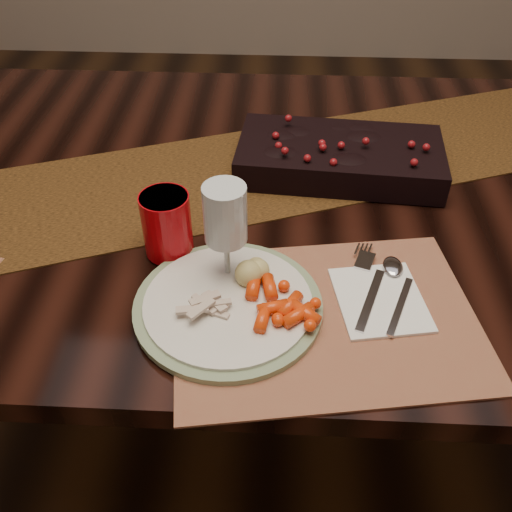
{
  "coord_description": "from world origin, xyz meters",
  "views": [
    {
      "loc": [
        0.01,
        -0.9,
        1.36
      ],
      "look_at": [
        -0.02,
        -0.26,
        0.8
      ],
      "focal_mm": 40.0,
      "sensor_mm": 36.0,
      "label": 1
    }
  ],
  "objects_px": {
    "red_cup": "(167,225)",
    "centerpiece": "(340,153)",
    "turkey_shreds": "(205,306)",
    "dinner_plate": "(228,305)",
    "napkin": "(380,300)",
    "dining_table": "(272,320)",
    "baby_carrots": "(279,302)",
    "mashed_potatoes": "(248,262)",
    "placemat_main": "(325,317)",
    "wine_glass": "(226,237)"
  },
  "relations": [
    {
      "from": "turkey_shreds",
      "to": "dining_table",
      "type": "bearing_deg",
      "value": 75.0
    },
    {
      "from": "napkin",
      "to": "dinner_plate",
      "type": "bearing_deg",
      "value": 176.79
    },
    {
      "from": "turkey_shreds",
      "to": "dinner_plate",
      "type": "bearing_deg",
      "value": 31.43
    },
    {
      "from": "centerpiece",
      "to": "napkin",
      "type": "height_order",
      "value": "centerpiece"
    },
    {
      "from": "dinner_plate",
      "to": "wine_glass",
      "type": "bearing_deg",
      "value": 95.16
    },
    {
      "from": "napkin",
      "to": "red_cup",
      "type": "distance_m",
      "value": 0.34
    },
    {
      "from": "napkin",
      "to": "centerpiece",
      "type": "bearing_deg",
      "value": 86.55
    },
    {
      "from": "dining_table",
      "to": "red_cup",
      "type": "distance_m",
      "value": 0.51
    },
    {
      "from": "centerpiece",
      "to": "dining_table",
      "type": "bearing_deg",
      "value": -155.52
    },
    {
      "from": "placemat_main",
      "to": "centerpiece",
      "type": "bearing_deg",
      "value": 75.12
    },
    {
      "from": "placemat_main",
      "to": "dinner_plate",
      "type": "relative_size",
      "value": 1.57
    },
    {
      "from": "baby_carrots",
      "to": "wine_glass",
      "type": "relative_size",
      "value": 0.59
    },
    {
      "from": "red_cup",
      "to": "dining_table",
      "type": "bearing_deg",
      "value": 50.43
    },
    {
      "from": "dinner_plate",
      "to": "napkin",
      "type": "height_order",
      "value": "dinner_plate"
    },
    {
      "from": "wine_glass",
      "to": "dinner_plate",
      "type": "bearing_deg",
      "value": -84.84
    },
    {
      "from": "baby_carrots",
      "to": "turkey_shreds",
      "type": "bearing_deg",
      "value": -174.1
    },
    {
      "from": "centerpiece",
      "to": "dinner_plate",
      "type": "xyz_separation_m",
      "value": [
        -0.18,
        -0.38,
        -0.03
      ]
    },
    {
      "from": "centerpiece",
      "to": "turkey_shreds",
      "type": "relative_size",
      "value": 5.44
    },
    {
      "from": "mashed_potatoes",
      "to": "wine_glass",
      "type": "relative_size",
      "value": 0.44
    },
    {
      "from": "baby_carrots",
      "to": "mashed_potatoes",
      "type": "xyz_separation_m",
      "value": [
        -0.05,
        0.07,
        0.01
      ]
    },
    {
      "from": "centerpiece",
      "to": "red_cup",
      "type": "distance_m",
      "value": 0.38
    },
    {
      "from": "mashed_potatoes",
      "to": "napkin",
      "type": "height_order",
      "value": "mashed_potatoes"
    },
    {
      "from": "placemat_main",
      "to": "red_cup",
      "type": "height_order",
      "value": "red_cup"
    },
    {
      "from": "baby_carrots",
      "to": "turkey_shreds",
      "type": "xyz_separation_m",
      "value": [
        -0.1,
        -0.01,
        -0.0
      ]
    },
    {
      "from": "wine_glass",
      "to": "placemat_main",
      "type": "bearing_deg",
      "value": -25.93
    },
    {
      "from": "mashed_potatoes",
      "to": "placemat_main",
      "type": "bearing_deg",
      "value": -31.48
    },
    {
      "from": "dinner_plate",
      "to": "wine_glass",
      "type": "xyz_separation_m",
      "value": [
        -0.01,
        0.06,
        0.07
      ]
    },
    {
      "from": "mashed_potatoes",
      "to": "red_cup",
      "type": "xyz_separation_m",
      "value": [
        -0.13,
        0.06,
        0.02
      ]
    },
    {
      "from": "dining_table",
      "to": "red_cup",
      "type": "bearing_deg",
      "value": -129.57
    },
    {
      "from": "dinner_plate",
      "to": "red_cup",
      "type": "distance_m",
      "value": 0.17
    },
    {
      "from": "napkin",
      "to": "dining_table",
      "type": "bearing_deg",
      "value": 108.12
    },
    {
      "from": "dining_table",
      "to": "centerpiece",
      "type": "distance_m",
      "value": 0.44
    },
    {
      "from": "centerpiece",
      "to": "wine_glass",
      "type": "relative_size",
      "value": 2.23
    },
    {
      "from": "dining_table",
      "to": "mashed_potatoes",
      "type": "height_order",
      "value": "mashed_potatoes"
    },
    {
      "from": "placemat_main",
      "to": "napkin",
      "type": "distance_m",
      "value": 0.09
    },
    {
      "from": "dinner_plate",
      "to": "red_cup",
      "type": "xyz_separation_m",
      "value": [
        -0.11,
        0.12,
        0.05
      ]
    },
    {
      "from": "placemat_main",
      "to": "wine_glass",
      "type": "relative_size",
      "value": 2.5
    },
    {
      "from": "mashed_potatoes",
      "to": "turkey_shreds",
      "type": "bearing_deg",
      "value": -125.48
    },
    {
      "from": "dining_table",
      "to": "dinner_plate",
      "type": "distance_m",
      "value": 0.51
    },
    {
      "from": "red_cup",
      "to": "centerpiece",
      "type": "bearing_deg",
      "value": 41.84
    },
    {
      "from": "turkey_shreds",
      "to": "red_cup",
      "type": "distance_m",
      "value": 0.16
    },
    {
      "from": "dinner_plate",
      "to": "wine_glass",
      "type": "height_order",
      "value": "wine_glass"
    },
    {
      "from": "napkin",
      "to": "baby_carrots",
      "type": "bearing_deg",
      "value": -176.97
    },
    {
      "from": "baby_carrots",
      "to": "napkin",
      "type": "height_order",
      "value": "baby_carrots"
    },
    {
      "from": "placemat_main",
      "to": "dinner_plate",
      "type": "bearing_deg",
      "value": 167.36
    },
    {
      "from": "mashed_potatoes",
      "to": "napkin",
      "type": "distance_m",
      "value": 0.2
    },
    {
      "from": "dining_table",
      "to": "red_cup",
      "type": "xyz_separation_m",
      "value": [
        -0.17,
        -0.2,
        0.43
      ]
    },
    {
      "from": "mashed_potatoes",
      "to": "napkin",
      "type": "xyz_separation_m",
      "value": [
        0.2,
        -0.03,
        -0.03
      ]
    },
    {
      "from": "centerpiece",
      "to": "dinner_plate",
      "type": "bearing_deg",
      "value": -115.47
    },
    {
      "from": "placemat_main",
      "to": "turkey_shreds",
      "type": "distance_m",
      "value": 0.17
    }
  ]
}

